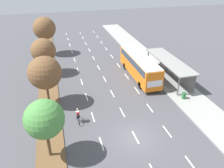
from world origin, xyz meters
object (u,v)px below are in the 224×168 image
at_px(bus, 139,64).
at_px(median_tree_second, 45,73).
at_px(trash_bin, 184,95).
at_px(cyclist, 78,116).
at_px(median_tree_nearest, 44,119).
at_px(bus_shelter, 170,67).
at_px(median_tree_fourth, 44,28).
at_px(median_tree_third, 43,51).

height_order(bus, median_tree_second, median_tree_second).
height_order(bus, trash_bin, bus).
distance_m(cyclist, trash_bin, 13.71).
distance_m(bus, median_tree_nearest, 19.03).
bearing_deg(bus_shelter, trash_bin, -100.29).
bearing_deg(median_tree_second, cyclist, -56.97).
xyz_separation_m(median_tree_second, median_tree_fourth, (0.10, 17.97, 0.80)).
relative_size(median_tree_nearest, median_tree_third, 1.01).
bearing_deg(median_tree_nearest, bus, 44.21).
bearing_deg(bus_shelter, median_tree_fourth, 138.72).
bearing_deg(cyclist, bus, 40.26).
distance_m(median_tree_second, median_tree_fourth, 17.99).
relative_size(cyclist, median_tree_third, 0.32).
distance_m(median_tree_nearest, median_tree_second, 8.99).
bearing_deg(median_tree_third, median_tree_nearest, -89.55).
bearing_deg(bus, median_tree_third, 160.78).
distance_m(bus_shelter, bus, 4.63).
relative_size(bus, median_tree_fourth, 1.62).
bearing_deg(median_tree_second, median_tree_third, 91.43).
relative_size(bus_shelter, bus, 0.97).
bearing_deg(median_tree_second, trash_bin, -11.77).
bearing_deg(median_tree_third, bus, -19.22).
relative_size(median_tree_nearest, trash_bin, 6.67).
relative_size(median_tree_fourth, trash_bin, 8.20).
relative_size(median_tree_second, median_tree_fourth, 0.87).
bearing_deg(median_tree_fourth, cyclist, -82.63).
xyz_separation_m(median_tree_nearest, trash_bin, (16.76, 5.51, -3.51)).
xyz_separation_m(median_tree_second, median_tree_third, (-0.22, 8.98, -0.37)).
height_order(bus_shelter, median_tree_fourth, median_tree_fourth).
xyz_separation_m(median_tree_fourth, trash_bin, (16.58, -21.44, -4.45)).
distance_m(bus, median_tree_second, 14.28).
bearing_deg(median_tree_nearest, cyclist, 54.39).
xyz_separation_m(bus, median_tree_fourth, (-13.38, 13.76, 2.96)).
xyz_separation_m(bus, median_tree_nearest, (-13.56, -13.19, 2.02)).
height_order(bus_shelter, trash_bin, bus_shelter).
relative_size(cyclist, trash_bin, 2.14).
xyz_separation_m(bus_shelter, median_tree_third, (-17.98, 6.52, 1.99)).
distance_m(bus, median_tree_third, 14.62).
bearing_deg(median_tree_third, cyclist, -76.61).
height_order(bus_shelter, bus, bus).
height_order(median_tree_nearest, median_tree_second, median_tree_second).
bearing_deg(median_tree_nearest, median_tree_third, 90.45).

